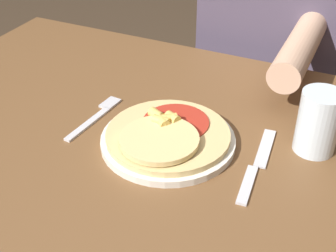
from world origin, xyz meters
TOP-DOWN VIEW (x-y plane):
  - dining_table at (0.00, 0.00)m, footprint 1.20×0.93m
  - plate at (0.03, 0.05)m, footprint 0.25×0.25m
  - pizza at (0.03, 0.05)m, footprint 0.23×0.23m
  - fork at (-0.14, 0.08)m, footprint 0.03×0.18m
  - knife at (0.20, 0.06)m, footprint 0.03×0.22m
  - drinking_glass at (0.28, 0.15)m, footprint 0.08×0.08m
  - person_diner at (0.08, 0.65)m, footprint 0.38×0.52m

SIDE VIEW (x-z plane):
  - dining_table at x=0.00m, z-range 0.28..1.05m
  - person_diner at x=0.08m, z-range 0.10..1.26m
  - fork at x=-0.14m, z-range 0.77..0.78m
  - knife at x=0.20m, z-range 0.77..0.78m
  - plate at x=0.03m, z-range 0.77..0.79m
  - pizza at x=0.03m, z-range 0.78..0.82m
  - drinking_glass at x=0.28m, z-range 0.77..0.89m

